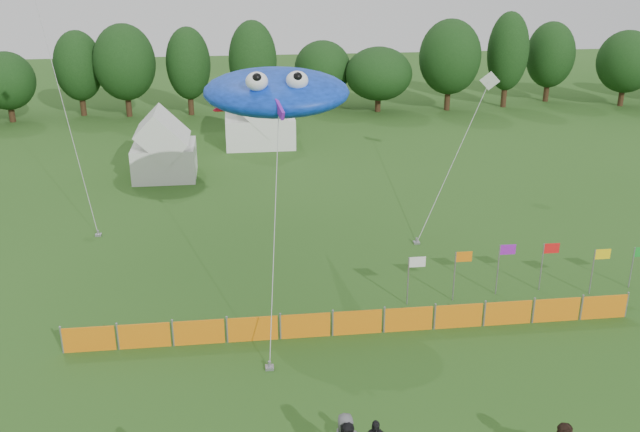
{
  "coord_description": "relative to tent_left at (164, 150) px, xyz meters",
  "views": [
    {
      "loc": [
        -2.86,
        -16.96,
        14.11
      ],
      "look_at": [
        0.0,
        6.0,
        5.2
      ],
      "focal_mm": 40.0,
      "sensor_mm": 36.0,
      "label": 1
    }
  ],
  "objects": [
    {
      "name": "stingray_kite",
      "position": [
        6.23,
        -15.37,
        6.65
      ],
      "size": [
        7.76,
        15.66,
        9.56
      ],
      "color": "blue",
      "rests_on": "ground"
    },
    {
      "name": "small_kite_dark",
      "position": [
        -4.81,
        -4.81,
        4.79
      ],
      "size": [
        4.34,
        9.04,
        12.15
      ],
      "color": "black",
      "rests_on": "ground"
    },
    {
      "name": "tent_right",
      "position": [
        6.38,
        6.92,
        0.06
      ],
      "size": [
        5.1,
        4.08,
        3.6
      ],
      "color": "white",
      "rests_on": "ground"
    },
    {
      "name": "treeline",
      "position": [
        8.91,
        17.23,
        2.42
      ],
      "size": [
        104.57,
        8.78,
        8.36
      ],
      "color": "#382314",
      "rests_on": "ground"
    },
    {
      "name": "tent_left",
      "position": [
        0.0,
        0.0,
        0.0
      ],
      "size": [
        3.96,
        3.96,
        3.49
      ],
      "color": "silver",
      "rests_on": "ground"
    },
    {
      "name": "small_kite_white",
      "position": [
        17.95,
        -6.12,
        2.71
      ],
      "size": [
        7.34,
        9.64,
        6.93
      ],
      "color": "silver",
      "rests_on": "ground"
    },
    {
      "name": "barrier_fence",
      "position": [
        8.82,
        -21.04,
        -1.26
      ],
      "size": [
        21.9,
        0.06,
        1.0
      ],
      "color": "orange",
      "rests_on": "ground"
    },
    {
      "name": "flag_row",
      "position": [
        16.38,
        -18.68,
        -0.32
      ],
      "size": [
        10.73,
        0.67,
        2.28
      ],
      "color": "gray",
      "rests_on": "ground"
    }
  ]
}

